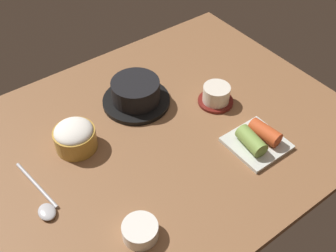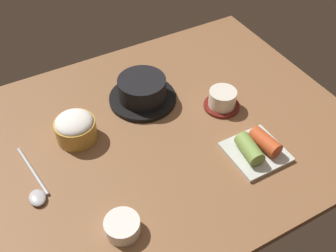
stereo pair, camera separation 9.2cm
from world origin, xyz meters
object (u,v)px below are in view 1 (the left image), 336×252
kimchi_plate (257,139)px  stone_pot (136,93)px  tea_cup_with_saucer (216,95)px  side_bowl_near (140,230)px  rice_bowl (75,136)px  spoon (43,202)px

kimchi_plate → stone_pot: bearing=116.3°
tea_cup_with_saucer → side_bowl_near: bearing=-151.0°
tea_cup_with_saucer → stone_pot: bearing=144.2°
rice_bowl → kimchi_plate: (35.97, -25.92, -1.75)cm
stone_pot → rice_bowl: 21.30cm
stone_pot → side_bowl_near: size_ratio=2.48×
kimchi_plate → tea_cup_with_saucer: bearing=82.9°
stone_pot → kimchi_plate: bearing=-63.7°
stone_pot → rice_bowl: size_ratio=1.81×
rice_bowl → tea_cup_with_saucer: size_ratio=1.05×
stone_pot → spoon: size_ratio=0.98×
tea_cup_with_saucer → spoon: bearing=-176.7°
tea_cup_with_saucer → side_bowl_near: size_ratio=1.31×
rice_bowl → stone_pot: bearing=13.2°
stone_pot → tea_cup_with_saucer: (17.51, -12.61, -0.73)cm
rice_bowl → tea_cup_with_saucer: rice_bowl is taller
tea_cup_with_saucer → side_bowl_near: tea_cup_with_saucer is taller
tea_cup_with_saucer → rice_bowl: bearing=168.5°
kimchi_plate → rice_bowl: bearing=144.2°
spoon → tea_cup_with_saucer: bearing=3.3°
tea_cup_with_saucer → spoon: size_ratio=0.52×
rice_bowl → spoon: (-13.66, -10.74, -3.07)cm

